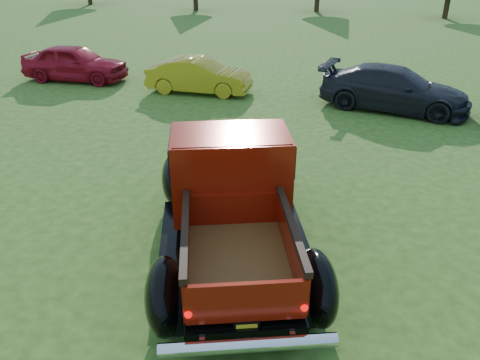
% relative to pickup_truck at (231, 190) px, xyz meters
% --- Properties ---
extents(ground, '(120.00, 120.00, 0.00)m').
position_rel_pickup_truck_xyz_m(ground, '(-0.32, -0.12, -0.93)').
color(ground, '#2A4E16').
rests_on(ground, ground).
extents(pickup_truck, '(3.97, 5.59, 1.95)m').
position_rel_pickup_truck_xyz_m(pickup_truck, '(0.00, 0.00, 0.00)').
color(pickup_truck, black).
rests_on(pickup_truck, ground).
extents(show_car_red, '(3.96, 1.86, 1.31)m').
position_rel_pickup_truck_xyz_m(show_car_red, '(-8.82, 8.32, -0.27)').
color(show_car_red, maroon).
rests_on(show_car_red, ground).
extents(show_car_yellow, '(3.60, 1.44, 1.16)m').
position_rel_pickup_truck_xyz_m(show_car_yellow, '(-3.82, 8.17, -0.34)').
color(show_car_yellow, '#B09417').
rests_on(show_car_yellow, ground).
extents(show_car_grey, '(4.69, 2.49, 1.30)m').
position_rel_pickup_truck_xyz_m(show_car_grey, '(2.55, 8.23, -0.28)').
color(show_car_grey, black).
rests_on(show_car_grey, ground).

